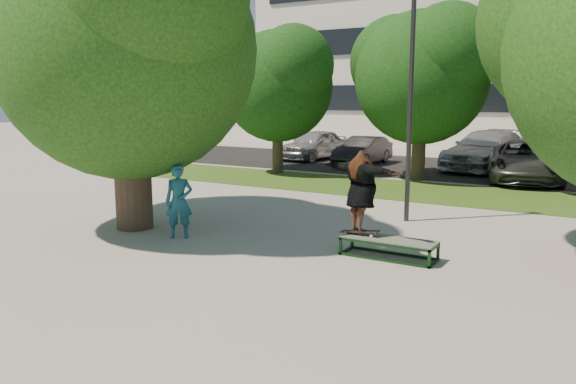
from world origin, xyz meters
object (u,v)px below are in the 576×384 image
Objects in this scene: lamppost at (411,92)px; grind_box at (388,248)px; tree_left at (127,34)px; car_grey at (525,161)px; car_dark at (363,151)px; car_silver_b at (486,150)px; bystander at (179,201)px; car_silver_a at (314,144)px.

lamppost is 3.39× the size of grind_box.
car_grey is (6.74, 12.57, -3.69)m from tree_left.
grind_box is 0.34× the size of car_grey.
tree_left is 14.73m from car_grey.
car_dark is 5.29m from car_silver_b.
car_dark is at bearing 91.48° from tree_left.
bystander is 0.37× the size of car_silver_a.
car_dark is (2.99, -0.90, -0.10)m from car_silver_a.
tree_left is 16.53m from car_silver_b.
tree_left is 1.26× the size of car_silver_b.
lamppost reaches higher than bystander.
tree_left is 15.96m from car_silver_a.
car_grey is at bearing -12.34° from car_dark.
tree_left reaches higher than bystander.
tree_left is 1.64× the size of car_silver_a.
lamppost is (5.29, 3.91, -1.27)m from tree_left.
car_silver_a is at bearing 102.50° from tree_left.
bystander is 13.81m from car_grey.
bystander is at bearing -9.18° from tree_left.
car_silver_b is at bearing 41.33° from bystander.
grind_box is at bearing 5.64° from tree_left.
car_grey reaches higher than car_dark.
lamppost is 1.41× the size of car_silver_a.
tree_left is 7.43m from grind_box.
bystander is 14.67m from car_dark.
lamppost is at bearing -110.71° from car_grey.
tree_left is 3.97m from bystander.
car_dark is (-6.45, 13.66, 0.45)m from grind_box.
lamppost is 1.08× the size of car_silver_b.
car_grey is (7.10, -1.70, 0.09)m from car_dark.
car_silver_b reaches higher than car_silver_a.
lamppost reaches higher than car_dark.
lamppost is 6.02m from bystander.
car_silver_b is at bearing 92.49° from lamppost.
grind_box is at bearing -51.97° from car_silver_a.
car_silver_a reaches higher than car_grey.
tree_left is at bearing -97.47° from car_silver_b.
bystander is (1.63, -0.26, -3.62)m from tree_left.
grind_box is 14.87m from car_silver_b.
tree_left is 6.70m from lamppost.
car_dark is at bearing -157.73° from car_silver_b.
lamppost is 9.11m from car_grey.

